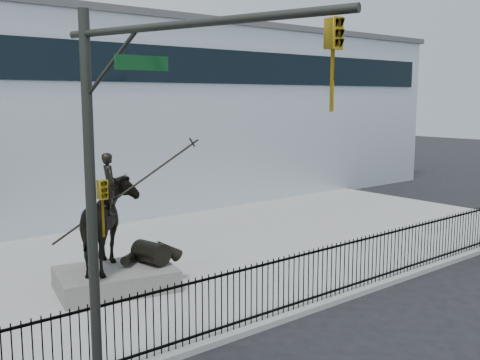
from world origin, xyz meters
TOP-DOWN VIEW (x-y plane):
  - ground at (0.00, 0.00)m, footprint 120.00×120.00m
  - plaza at (0.00, 7.00)m, footprint 30.00×12.00m
  - building at (0.00, 20.00)m, footprint 44.00×14.00m
  - picket_fence at (0.00, 1.25)m, footprint 22.10×0.10m
  - statue_plinth at (-3.92, 5.58)m, footprint 3.61×2.84m
  - equestrian_statue at (-3.86, 5.56)m, footprint 4.03×2.94m
  - traffic_signal_left at (-6.75, -0.62)m, footprint 1.52×4.84m

SIDE VIEW (x-z plane):
  - ground at x=0.00m, z-range 0.00..0.00m
  - plaza at x=0.00m, z-range 0.00..0.15m
  - statue_plinth at x=-3.92m, z-range 0.15..0.75m
  - picket_fence at x=0.00m, z-range 0.15..1.65m
  - equestrian_statue at x=-3.86m, z-range 0.27..3.76m
  - traffic_signal_left at x=-6.75m, z-range 0.53..7.53m
  - building at x=0.00m, z-range 0.00..9.00m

